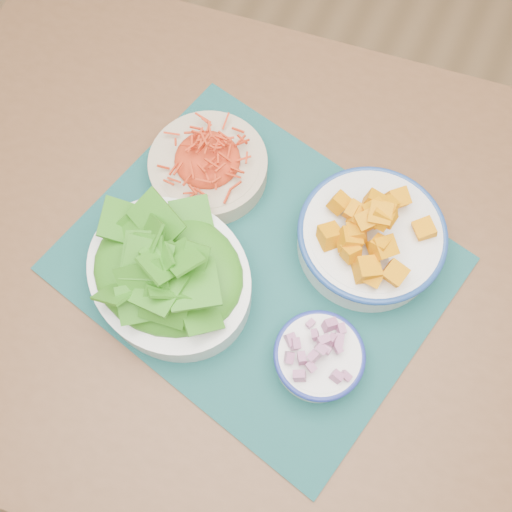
{
  "coord_description": "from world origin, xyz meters",
  "views": [
    {
      "loc": [
        0.35,
        -0.22,
        1.55
      ],
      "look_at": [
        0.23,
        0.05,
        0.78
      ],
      "focal_mm": 40.0,
      "sensor_mm": 36.0,
      "label": 1
    }
  ],
  "objects_px": {
    "onion_bowl": "(319,356)",
    "lettuce_bowl": "(168,271)",
    "squash_bowl": "(372,234)",
    "placemat": "(256,264)",
    "table": "(290,287)",
    "carrot_bowl": "(208,163)"
  },
  "relations": [
    {
      "from": "onion_bowl",
      "to": "lettuce_bowl",
      "type": "bearing_deg",
      "value": 176.23
    },
    {
      "from": "squash_bowl",
      "to": "lettuce_bowl",
      "type": "height_order",
      "value": "lettuce_bowl"
    },
    {
      "from": "placemat",
      "to": "squash_bowl",
      "type": "bearing_deg",
      "value": 47.59
    },
    {
      "from": "lettuce_bowl",
      "to": "onion_bowl",
      "type": "xyz_separation_m",
      "value": [
        0.23,
        -0.02,
        -0.03
      ]
    },
    {
      "from": "table",
      "to": "carrot_bowl",
      "type": "xyz_separation_m",
      "value": [
        -0.18,
        0.09,
        0.13
      ]
    },
    {
      "from": "onion_bowl",
      "to": "carrot_bowl",
      "type": "bearing_deg",
      "value": 143.02
    },
    {
      "from": "squash_bowl",
      "to": "onion_bowl",
      "type": "height_order",
      "value": "squash_bowl"
    },
    {
      "from": "table",
      "to": "lettuce_bowl",
      "type": "distance_m",
      "value": 0.23
    },
    {
      "from": "placemat",
      "to": "lettuce_bowl",
      "type": "distance_m",
      "value": 0.14
    },
    {
      "from": "placemat",
      "to": "squash_bowl",
      "type": "xyz_separation_m",
      "value": [
        0.14,
        0.1,
        0.05
      ]
    },
    {
      "from": "squash_bowl",
      "to": "onion_bowl",
      "type": "relative_size",
      "value": 1.68
    },
    {
      "from": "table",
      "to": "onion_bowl",
      "type": "relative_size",
      "value": 10.25
    },
    {
      "from": "placemat",
      "to": "carrot_bowl",
      "type": "bearing_deg",
      "value": 153.95
    },
    {
      "from": "placemat",
      "to": "carrot_bowl",
      "type": "height_order",
      "value": "carrot_bowl"
    },
    {
      "from": "placemat",
      "to": "squash_bowl",
      "type": "height_order",
      "value": "squash_bowl"
    },
    {
      "from": "onion_bowl",
      "to": "placemat",
      "type": "bearing_deg",
      "value": 145.25
    },
    {
      "from": "carrot_bowl",
      "to": "placemat",
      "type": "bearing_deg",
      "value": -39.21
    },
    {
      "from": "onion_bowl",
      "to": "squash_bowl",
      "type": "bearing_deg",
      "value": 89.53
    },
    {
      "from": "table",
      "to": "squash_bowl",
      "type": "relative_size",
      "value": 6.1
    },
    {
      "from": "table",
      "to": "carrot_bowl",
      "type": "relative_size",
      "value": 6.19
    },
    {
      "from": "carrot_bowl",
      "to": "squash_bowl",
      "type": "relative_size",
      "value": 0.99
    },
    {
      "from": "lettuce_bowl",
      "to": "carrot_bowl",
      "type": "bearing_deg",
      "value": 122.25
    }
  ]
}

